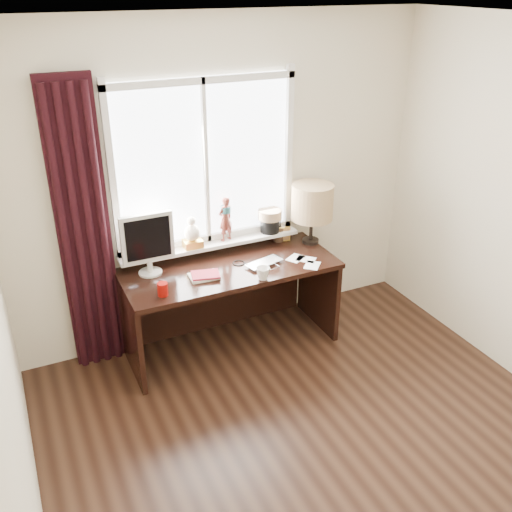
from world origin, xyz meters
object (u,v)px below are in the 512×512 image
red_cup (163,289)px  desk (226,288)px  laptop (264,263)px  table_lamp (312,203)px  monitor (148,240)px  mug (263,273)px

red_cup → desk: 0.75m
laptop → red_cup: size_ratio=3.09×
laptop → table_lamp: bearing=6.0°
laptop → monitor: monitor is taller
red_cup → table_lamp: 1.48m
red_cup → desk: red_cup is taller
mug → desk: 0.52m
table_lamp → mug: bearing=-147.2°
red_cup → table_lamp: table_lamp is taller
laptop → desk: (-0.26, 0.18, -0.26)m
table_lamp → monitor: bearing=178.9°
mug → desk: size_ratio=0.06×
laptop → table_lamp: size_ratio=0.59×
monitor → desk: bearing=-5.0°
mug → red_cup: size_ratio=1.06×
laptop → desk: size_ratio=0.18×
mug → table_lamp: size_ratio=0.20×
laptop → red_cup: (-0.87, -0.13, 0.04)m
laptop → desk: laptop is taller
laptop → monitor: bearing=149.9°
laptop → desk: bearing=130.2°
laptop → red_cup: 0.88m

